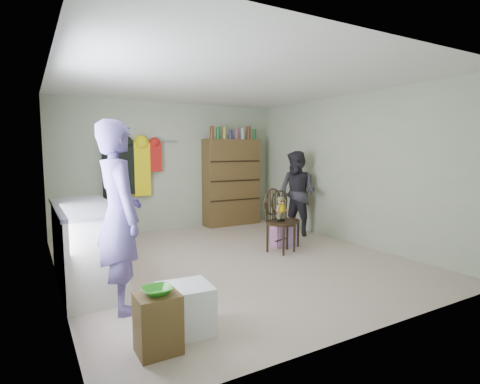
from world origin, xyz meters
TOP-DOWN VIEW (x-y plane):
  - ground_plane at (0.00, 0.00)m, footprint 5.00×5.00m
  - room_walls at (0.00, 0.53)m, footprint 5.00×5.00m
  - counter at (-1.95, 0.00)m, footprint 0.64×1.86m
  - stool at (-1.69, -1.90)m, footprint 0.33×0.28m
  - bowl at (-1.69, -1.90)m, footprint 0.23×0.23m
  - plastic_tub at (-1.38, -1.69)m, footprint 0.47×0.45m
  - chair_front at (0.84, 0.03)m, footprint 0.55×0.55m
  - chair_far at (1.12, 0.27)m, footprint 0.49×0.49m
  - striped_bag at (1.13, 0.27)m, footprint 0.39×0.31m
  - person_left at (-1.75, -0.92)m, footprint 0.51×0.72m
  - person_right at (1.82, 0.81)m, footprint 0.78×0.89m
  - dresser at (1.25, 2.30)m, footprint 1.20×0.39m
  - coat_rack at (-0.83, 2.38)m, footprint 1.42×0.12m

SIDE VIEW (x-z plane):
  - ground_plane at x=0.00m, z-range 0.00..0.00m
  - striped_bag at x=1.13m, z-range 0.00..0.39m
  - plastic_tub at x=-1.38m, z-range 0.00..0.41m
  - stool at x=-1.69m, z-range 0.00..0.47m
  - counter at x=-1.95m, z-range 0.00..0.94m
  - chair_far at x=1.12m, z-range 0.03..0.95m
  - bowl at x=-1.69m, z-range 0.47..0.52m
  - chair_front at x=0.84m, z-range 0.07..1.06m
  - person_right at x=1.82m, z-range 0.00..1.56m
  - dresser at x=1.25m, z-range -0.12..1.95m
  - person_left at x=-1.75m, z-range 0.00..1.86m
  - coat_rack at x=-0.83m, z-range 0.70..1.80m
  - room_walls at x=0.00m, z-range -0.92..4.08m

